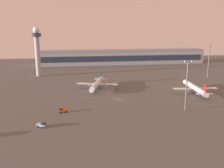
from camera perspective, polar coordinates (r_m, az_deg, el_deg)
The scene contains 9 objects.
ground_plane at distance 158.12m, azimuth 1.45°, elevation -3.38°, with size 416.00×416.00×0.00m, color #56544F.
terminal_building at distance 300.26m, azimuth 2.22°, elevation 6.05°, with size 190.92×22.40×16.40m.
control_tower at distance 235.14m, azimuth -16.31°, elevation 7.66°, with size 8.00×8.00×42.99m.
airplane_taxiway_distant at distance 178.93m, azimuth 17.98°, elevation -0.87°, with size 29.32×37.64×9.65m.
airplane_mid_apron at distance 182.47m, azimuth -3.35°, elevation 0.04°, with size 29.37×37.41×9.76m.
cargo_loader at distance 136.80m, azimuth -10.87°, elevation -5.75°, with size 4.29×2.31×2.25m.
baggage_tractor at distance 119.91m, azimuth -15.37°, elevation -8.74°, with size 4.57×3.70×2.25m.
apron_light_east at distance 234.24m, azimuth 20.76°, elevation 5.14°, with size 4.80×0.90×27.94m.
apron_light_west at distance 138.78m, azimuth 16.31°, elevation 0.32°, with size 4.80×0.90×27.08m.
Camera 1 is at (-25.30, -149.52, 44.79)m, focal length 41.06 mm.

